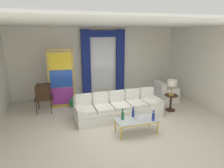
{
  "coord_description": "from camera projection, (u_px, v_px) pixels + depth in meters",
  "views": [
    {
      "loc": [
        -1.87,
        -5.38,
        2.81
      ],
      "look_at": [
        0.05,
        0.9,
        1.05
      ],
      "focal_mm": 31.51,
      "sensor_mm": 36.0,
      "label": 1
    }
  ],
  "objects": [
    {
      "name": "ground_plane",
      "position": [
        119.0,
        123.0,
        6.22
      ],
      "size": [
        16.0,
        16.0,
        0.0
      ],
      "primitive_type": "plane",
      "color": "silver"
    },
    {
      "name": "wall_rear",
      "position": [
        97.0,
        62.0,
        8.66
      ],
      "size": [
        8.0,
        0.12,
        3.0
      ],
      "primitive_type": "cube",
      "color": "white",
      "rests_on": "ground"
    },
    {
      "name": "wall_right",
      "position": [
        206.0,
        67.0,
        7.42
      ],
      "size": [
        0.12,
        7.0,
        3.0
      ],
      "primitive_type": "cube",
      "color": "white",
      "rests_on": "ground"
    },
    {
      "name": "ceiling_slab",
      "position": [
        112.0,
        25.0,
        6.18
      ],
      "size": [
        8.0,
        7.6,
        0.04
      ],
      "primitive_type": "cube",
      "color": "white"
    },
    {
      "name": "curtained_window",
      "position": [
        104.0,
        57.0,
        8.52
      ],
      "size": [
        2.0,
        0.17,
        2.7
      ],
      "color": "white",
      "rests_on": "ground"
    },
    {
      "name": "couch_white_long",
      "position": [
        118.0,
        108.0,
        6.66
      ],
      "size": [
        2.96,
        1.06,
        0.86
      ],
      "color": "white",
      "rests_on": "ground"
    },
    {
      "name": "coffee_table",
      "position": [
        136.0,
        121.0,
        5.55
      ],
      "size": [
        1.18,
        0.57,
        0.41
      ],
      "color": "silver",
      "rests_on": "ground"
    },
    {
      "name": "bottle_blue_decanter",
      "position": [
        153.0,
        116.0,
        5.45
      ],
      "size": [
        0.08,
        0.08,
        0.3
      ],
      "color": "navy",
      "rests_on": "coffee_table"
    },
    {
      "name": "bottle_crystal_tall",
      "position": [
        136.0,
        115.0,
        5.5
      ],
      "size": [
        0.08,
        0.08,
        0.36
      ],
      "color": "silver",
      "rests_on": "coffee_table"
    },
    {
      "name": "bottle_amber_squat",
      "position": [
        133.0,
        113.0,
        5.67
      ],
      "size": [
        0.07,
        0.07,
        0.32
      ],
      "color": "navy",
      "rests_on": "coffee_table"
    },
    {
      "name": "bottle_ruby_flask",
      "position": [
        123.0,
        115.0,
        5.51
      ],
      "size": [
        0.08,
        0.08,
        0.31
      ],
      "color": "#196B3D",
      "rests_on": "coffee_table"
    },
    {
      "name": "vintage_tv",
      "position": [
        43.0,
        92.0,
        6.96
      ],
      "size": [
        0.62,
        0.63,
        1.35
      ],
      "color": "#382314",
      "rests_on": "ground"
    },
    {
      "name": "armchair_white",
      "position": [
        165.0,
        93.0,
        8.26
      ],
      "size": [
        0.91,
        0.9,
        0.8
      ],
      "color": "white",
      "rests_on": "ground"
    },
    {
      "name": "stained_glass_divider",
      "position": [
        61.0,
        80.0,
        7.31
      ],
      "size": [
        0.95,
        0.05,
        2.2
      ],
      "color": "gold",
      "rests_on": "ground"
    },
    {
      "name": "peacock_figurine",
      "position": [
        76.0,
        103.0,
        7.38
      ],
      "size": [
        0.44,
        0.6,
        0.5
      ],
      "color": "beige",
      "rests_on": "ground"
    },
    {
      "name": "round_side_table",
      "position": [
        171.0,
        101.0,
        7.14
      ],
      "size": [
        0.48,
        0.48,
        0.59
      ],
      "color": "#382314",
      "rests_on": "ground"
    },
    {
      "name": "table_lamp_brass",
      "position": [
        172.0,
        83.0,
        6.97
      ],
      "size": [
        0.32,
        0.32,
        0.57
      ],
      "color": "#B29338",
      "rests_on": "round_side_table"
    }
  ]
}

